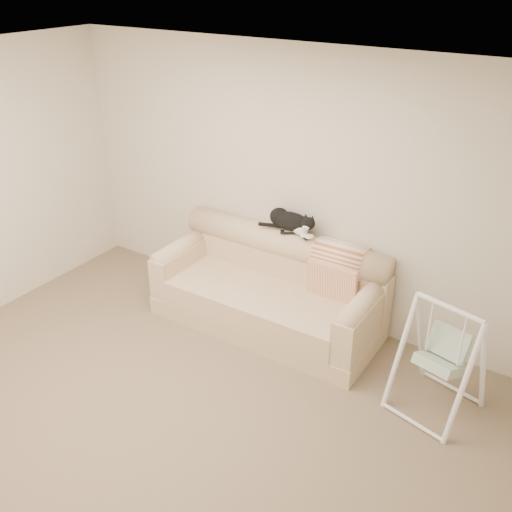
{
  "coord_description": "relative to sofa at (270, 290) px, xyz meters",
  "views": [
    {
      "loc": [
        2.44,
        -2.45,
        3.22
      ],
      "look_at": [
        0.05,
        1.27,
        0.9
      ],
      "focal_mm": 40.0,
      "sensor_mm": 36.0,
      "label": 1
    }
  ],
  "objects": [
    {
      "name": "room_shell",
      "position": [
        0.01,
        -1.62,
        1.18
      ],
      "size": [
        5.04,
        4.04,
        2.6
      ],
      "color": "beige",
      "rests_on": "ground"
    },
    {
      "name": "throw_blanket",
      "position": [
        0.61,
        0.23,
        0.37
      ],
      "size": [
        0.48,
        0.38,
        0.58
      ],
      "color": "#CF5825",
      "rests_on": "sofa"
    },
    {
      "name": "remote_a",
      "position": [
        0.07,
        0.22,
        0.56
      ],
      "size": [
        0.18,
        0.13,
        0.03
      ],
      "color": "black",
      "rests_on": "sofa"
    },
    {
      "name": "sofa",
      "position": [
        0.0,
        0.0,
        0.0
      ],
      "size": [
        2.2,
        0.93,
        0.9
      ],
      "color": "tan",
      "rests_on": "ground"
    },
    {
      "name": "ground_plane",
      "position": [
        0.01,
        -1.62,
        -0.35
      ],
      "size": [
        5.0,
        5.0,
        0.0
      ],
      "primitive_type": "plane",
      "color": "#75634A",
      "rests_on": "ground"
    },
    {
      "name": "tuxedo_cat",
      "position": [
        0.07,
        0.25,
        0.66
      ],
      "size": [
        0.59,
        0.23,
        0.23
      ],
      "color": "black",
      "rests_on": "sofa"
    },
    {
      "name": "remote_b",
      "position": [
        0.21,
        0.23,
        0.56
      ],
      "size": [
        0.17,
        0.13,
        0.02
      ],
      "color": "black",
      "rests_on": "sofa"
    },
    {
      "name": "baby_swing",
      "position": [
        1.75,
        -0.33,
        0.13
      ],
      "size": [
        0.72,
        0.75,
        0.97
      ],
      "color": "white",
      "rests_on": "ground"
    }
  ]
}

